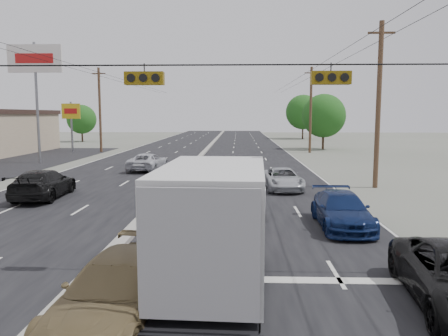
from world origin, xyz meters
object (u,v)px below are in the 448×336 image
(utility_pole_right_c, at_px, (311,109))
(tree_right_mid, at_px, (324,116))
(tan_sedan, at_px, (118,291))
(queue_car_d, at_px, (342,211))
(oncoming_far, at_px, (148,162))
(utility_pole_right_b, at_px, (378,104))
(red_sedan, at_px, (212,208))
(oncoming_near, at_px, (43,184))
(pole_sign_far, at_px, (71,115))
(queue_car_b, at_px, (250,204))
(tree_left_far, at_px, (82,119))
(queue_car_c, at_px, (283,179))
(pole_sign_billboard, at_px, (35,66))
(tree_right_far, at_px, (303,112))
(box_truck, at_px, (216,227))
(utility_pole_left_c, at_px, (100,109))
(queue_car_a, at_px, (216,182))

(utility_pole_right_c, height_order, tree_right_mid, utility_pole_right_c)
(tan_sedan, xyz_separation_m, queue_car_d, (6.69, 8.26, -0.02))
(tree_right_mid, relative_size, oncoming_far, 1.43)
(utility_pole_right_b, bearing_deg, red_sedan, -134.90)
(red_sedan, relative_size, oncoming_near, 0.79)
(pole_sign_far, height_order, tan_sedan, pole_sign_far)
(utility_pole_right_c, distance_m, tree_right_mid, 5.64)
(oncoming_far, bearing_deg, tan_sedan, 105.87)
(queue_car_b, xyz_separation_m, oncoming_near, (-10.96, 4.33, 0.13))
(utility_pole_right_b, relative_size, tan_sedan, 2.04)
(utility_pole_right_b, xyz_separation_m, tree_right_mid, (2.50, 30.00, -0.77))
(tree_left_far, bearing_deg, tree_right_mid, -22.07)
(queue_car_b, relative_size, queue_car_c, 0.86)
(tree_left_far, distance_m, queue_car_b, 59.77)
(utility_pole_right_b, distance_m, oncoming_far, 18.04)
(pole_sign_billboard, relative_size, pole_sign_far, 1.83)
(utility_pole_right_c, relative_size, queue_car_b, 2.56)
(tree_right_far, bearing_deg, tree_left_far, -165.26)
(queue_car_b, bearing_deg, pole_sign_far, 125.34)
(oncoming_far, bearing_deg, tree_right_far, -106.58)
(utility_pole_right_b, relative_size, tree_right_mid, 1.40)
(utility_pole_right_c, bearing_deg, utility_pole_right_b, -90.00)
(utility_pole_right_c, relative_size, tan_sedan, 2.04)
(tree_right_far, bearing_deg, box_truck, -99.95)
(utility_pole_right_c, relative_size, oncoming_far, 2.01)
(utility_pole_right_b, bearing_deg, tan_sedan, -121.45)
(tree_left_far, relative_size, oncoming_far, 1.23)
(tree_right_mid, distance_m, oncoming_near, 40.45)
(utility_pole_left_c, bearing_deg, red_sedan, -65.83)
(utility_pole_right_c, bearing_deg, queue_car_c, -102.61)
(tan_sedan, height_order, queue_car_a, tan_sedan)
(tree_left_far, bearing_deg, tan_sedan, -69.58)
(queue_car_b, height_order, oncoming_near, oncoming_near)
(pole_sign_billboard, xyz_separation_m, queue_car_c, (21.20, -13.93, -8.23))
(utility_pole_left_c, bearing_deg, tan_sedan, -72.02)
(box_truck, bearing_deg, tree_right_far, 82.61)
(utility_pole_right_b, relative_size, oncoming_far, 2.01)
(queue_car_c, bearing_deg, oncoming_far, 135.54)
(pole_sign_billboard, relative_size, queue_car_d, 2.32)
(queue_car_b, bearing_deg, oncoming_far, 119.49)
(red_sedan, xyz_separation_m, queue_car_c, (3.70, 8.60, -0.06))
(utility_pole_left_c, distance_m, tan_sedan, 45.46)
(tan_sedan, bearing_deg, tree_left_far, 117.00)
(queue_car_d, bearing_deg, tan_sedan, -128.56)
(pole_sign_billboard, relative_size, queue_car_b, 2.81)
(utility_pole_right_c, xyz_separation_m, box_truck, (-9.01, -41.30, -3.41))
(tree_right_far, relative_size, red_sedan, 1.93)
(oncoming_far, bearing_deg, queue_car_c, 144.60)
(queue_car_a, xyz_separation_m, oncoming_near, (-9.23, -1.37, 0.07))
(pole_sign_far, height_order, tree_right_mid, tree_right_mid)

